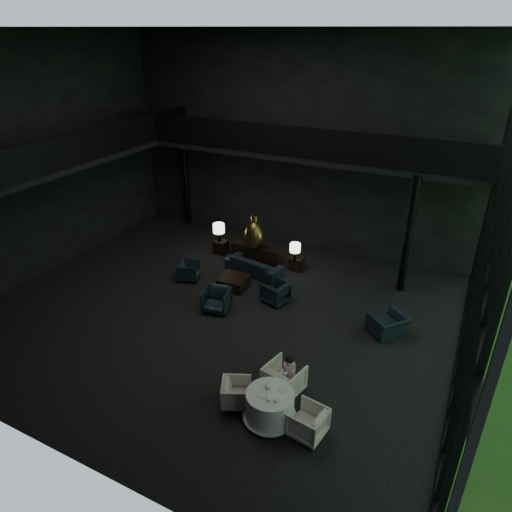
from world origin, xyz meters
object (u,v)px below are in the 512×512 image
at_px(sofa, 254,263).
at_px(dining_chair_east, 308,421).
at_px(lounge_armchair_west, 189,271).
at_px(lounge_armchair_south, 216,298).
at_px(console, 257,254).
at_px(bronze_urn, 254,234).
at_px(lounge_armchair_east, 275,291).
at_px(child, 289,368).
at_px(side_table_left, 221,247).
at_px(side_table_right, 297,264).
at_px(dining_chair_north, 284,376).
at_px(coffee_table, 234,282).
at_px(table_lamp_right, 295,248).
at_px(table_lamp_left, 219,229).
at_px(dining_chair_west, 237,393).
at_px(dining_table, 270,408).
at_px(window_armchair, 388,322).

xyz_separation_m(sofa, dining_chair_east, (4.36, -6.01, -0.05)).
height_order(lounge_armchair_west, lounge_armchair_south, lounge_armchair_south).
distance_m(console, bronze_urn, 0.91).
bearing_deg(bronze_urn, lounge_armchair_east, -48.71).
height_order(lounge_armchair_east, child, child).
bearing_deg(bronze_urn, side_table_left, 171.48).
bearing_deg(side_table_right, dining_chair_north, -70.55).
height_order(coffee_table, child, child).
bearing_deg(lounge_armchair_east, lounge_armchair_south, -32.14).
bearing_deg(coffee_table, dining_chair_north, -47.14).
bearing_deg(coffee_table, table_lamp_right, 53.50).
xyz_separation_m(table_lamp_left, dining_chair_west, (4.47, -6.70, -0.75)).
bearing_deg(dining_table, bronze_urn, 119.59).
xyz_separation_m(side_table_right, child, (2.22, -5.94, 0.51)).
height_order(bronze_urn, lounge_armchair_south, bronze_urn).
xyz_separation_m(lounge_armchair_west, lounge_armchair_east, (3.34, 0.03, 0.03)).
bearing_deg(dining_chair_east, lounge_armchair_west, -117.86).
bearing_deg(console, side_table_left, 179.29).
relative_size(side_table_right, lounge_armchair_west, 0.73).
distance_m(table_lamp_left, dining_chair_west, 8.09).
distance_m(lounge_armchair_west, dining_table, 6.98).
height_order(lounge_armchair_west, child, child).
bearing_deg(child, dining_chair_north, 9.45).
bearing_deg(window_armchair, dining_chair_east, 29.50).
bearing_deg(dining_chair_west, lounge_armchair_south, 13.16).
xyz_separation_m(table_lamp_left, window_armchair, (7.04, -2.33, -0.66)).
bearing_deg(table_lamp_right, lounge_armchair_east, -84.28).
xyz_separation_m(coffee_table, child, (3.65, -3.79, 0.56)).
relative_size(bronze_urn, dining_chair_west, 2.14).
xyz_separation_m(sofa, window_armchair, (5.12, -1.54, -0.02)).
bearing_deg(lounge_armchair_south, side_table_left, 107.36).
relative_size(side_table_right, sofa, 0.24).
bearing_deg(dining_chair_west, window_armchair, -55.15).
bearing_deg(sofa, dining_chair_east, 135.34).
height_order(side_table_left, lounge_armchair_south, lounge_armchair_south).
xyz_separation_m(lounge_armchair_east, dining_chair_east, (2.87, -4.60, -0.01)).
xyz_separation_m(lounge_armchair_east, dining_chair_west, (1.06, -4.50, -0.07)).
bearing_deg(side_table_right, side_table_left, -179.47).
bearing_deg(lounge_armchair_east, bronze_urn, -122.59).
bearing_deg(child, coffee_table, -46.08).
relative_size(window_armchair, coffee_table, 1.02).
bearing_deg(table_lamp_right, bronze_urn, -178.15).
xyz_separation_m(bronze_urn, lounge_armchair_east, (1.81, -2.06, -0.83)).
relative_size(table_lamp_left, dining_chair_east, 1.01).
bearing_deg(child, dining_chair_east, 131.01).
relative_size(lounge_armchair_south, window_armchair, 0.94).
bearing_deg(dining_chair_north, dining_chair_east, 147.89).
bearing_deg(console, dining_chair_west, -67.05).
bearing_deg(dining_chair_north, table_lamp_left, -34.94).
bearing_deg(window_armchair, lounge_armchair_west, -51.77).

